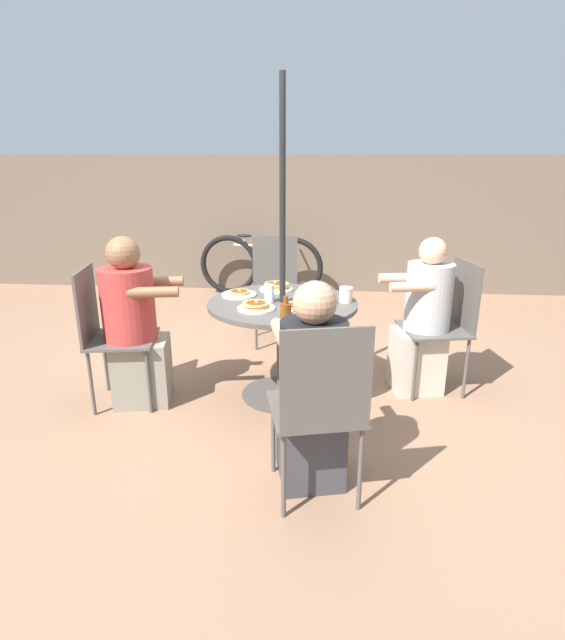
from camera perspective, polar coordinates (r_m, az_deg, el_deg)
name	(u,v)px	position (r m, az deg, el deg)	size (l,w,h in m)	color
ground_plane	(282,395)	(3.72, 0.00, -8.53)	(12.00, 12.00, 0.00)	#8C664C
back_fence	(303,225)	(6.45, 2.34, 10.82)	(10.00, 0.06, 1.70)	brown
patio_table	(282,321)	(3.50, 0.00, -0.07)	(1.04, 1.04, 0.71)	#4C4742
umbrella_pole	(282,249)	(3.37, 0.00, 8.15)	(0.04, 0.04, 2.17)	black
patio_chair_north	(107,328)	(3.61, -19.39, -0.90)	(0.51, 0.51, 0.97)	#514C47
diner_north	(135,329)	(3.57, -16.54, -1.04)	(0.56, 0.43, 1.18)	gray
patio_chair_east	(320,403)	(2.41, 4.27, -9.42)	(0.53, 0.53, 0.97)	#514C47
diner_east	(312,394)	(2.59, 3.36, -8.44)	(0.43, 0.55, 1.11)	#3D3D42
patio_chair_south	(447,318)	(3.81, 18.30, 0.20)	(0.52, 0.52, 0.97)	#514C47
diner_south	(423,323)	(3.75, 15.73, -0.29)	(0.52, 0.40, 1.14)	beige
patio_chair_west	(276,283)	(4.66, -0.80, 4.30)	(0.50, 0.50, 0.97)	#514C47
pancake_plate_a	(299,307)	(3.28, 1.90, 1.48)	(0.25, 0.25, 0.05)	silver
pancake_plate_b	(239,294)	(3.62, -4.99, 3.01)	(0.25, 0.25, 0.05)	silver
pancake_plate_c	(313,292)	(3.65, 3.47, 3.18)	(0.25, 0.25, 0.05)	silver
pancake_plate_d	(256,306)	(3.28, -3.01, 1.56)	(0.25, 0.25, 0.06)	silver
pancake_plate_e	(276,287)	(3.76, -0.70, 3.81)	(0.25, 0.25, 0.07)	silver
syrup_bottle	(286,311)	(3.04, 0.39, 1.01)	(0.09, 0.07, 0.16)	brown
coffee_cup	(346,295)	(3.46, 7.25, 2.89)	(0.10, 0.10, 0.10)	beige
drinking_glass_a	(323,296)	(3.35, 4.63, 2.73)	(0.07, 0.07, 0.14)	silver
drinking_glass_b	(269,294)	(3.43, -1.51, 3.05)	(0.07, 0.07, 0.12)	silver
bicycle	(261,265)	(6.26, -2.52, 6.25)	(1.56, 0.44, 0.77)	black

